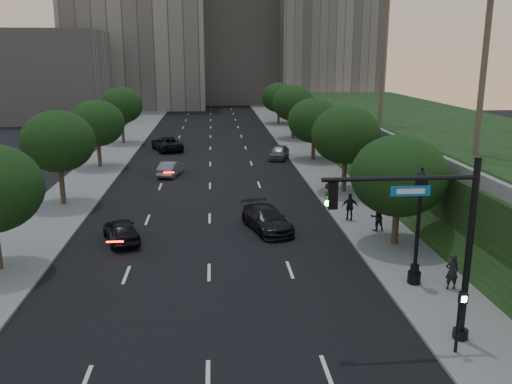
{
  "coord_description": "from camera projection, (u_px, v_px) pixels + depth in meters",
  "views": [
    {
      "loc": [
        0.33,
        -19.83,
        10.42
      ],
      "look_at": [
        2.45,
        6.73,
        3.6
      ],
      "focal_mm": 38.0,
      "sensor_mm": 36.0,
      "label": 1
    }
  ],
  "objects": [
    {
      "name": "pedestrian_a",
      "position": [
        452.0,
        272.0,
        24.19
      ],
      "size": [
        0.6,
        0.4,
        1.65
      ],
      "primitive_type": "imported",
      "rotation": [
        0.0,
        0.0,
        3.14
      ],
      "color": "black",
      "rests_on": "sidewalk_right"
    },
    {
      "name": "sedan_near_right",
      "position": [
        267.0,
        219.0,
        32.75
      ],
      "size": [
        3.26,
        5.26,
        1.42
      ],
      "primitive_type": "imported",
      "rotation": [
        0.0,
        0.0,
        0.28
      ],
      "color": "black",
      "rests_on": "ground"
    },
    {
      "name": "tree_right_d",
      "position": [
        293.0,
        103.0,
        66.78
      ],
      "size": [
        5.2,
        5.2,
        6.74
      ],
      "color": "#38281C",
      "rests_on": "ground"
    },
    {
      "name": "pedestrian_b",
      "position": [
        377.0,
        217.0,
        32.25
      ],
      "size": [
        0.93,
        0.77,
        1.71
      ],
      "primitive_type": "imported",
      "rotation": [
        0.0,
        0.0,
        3.3
      ],
      "color": "black",
      "rests_on": "sidewalk_right"
    },
    {
      "name": "pedestrian_signal",
      "position": [
        460.0,
        316.0,
        18.82
      ],
      "size": [
        0.3,
        0.33,
        2.5
      ],
      "color": "black",
      "rests_on": "ground"
    },
    {
      "name": "office_block_right",
      "position": [
        325.0,
        16.0,
        111.81
      ],
      "size": [
        20.0,
        22.0,
        36.0
      ],
      "primitive_type": "cube",
      "color": "gray",
      "rests_on": "ground"
    },
    {
      "name": "pedestrian_c",
      "position": [
        350.0,
        207.0,
        34.21
      ],
      "size": [
        1.08,
        0.57,
        1.76
      ],
      "primitive_type": "imported",
      "rotation": [
        0.0,
        0.0,
        3.0
      ],
      "color": "black",
      "rests_on": "sidewalk_right"
    },
    {
      "name": "office_block_mid",
      "position": [
        237.0,
        41.0,
        117.46
      ],
      "size": [
        22.0,
        18.0,
        26.0
      ],
      "primitive_type": "cube",
      "color": "gray",
      "rests_on": "ground"
    },
    {
      "name": "embankment",
      "position": [
        448.0,
        148.0,
        49.96
      ],
      "size": [
        18.0,
        90.0,
        4.0
      ],
      "primitive_type": "cube",
      "color": "black",
      "rests_on": "ground"
    },
    {
      "name": "office_block_filler",
      "position": [
        45.0,
        76.0,
        85.57
      ],
      "size": [
        18.0,
        16.0,
        14.0
      ],
      "primitive_type": "cube",
      "color": "gray",
      "rests_on": "ground"
    },
    {
      "name": "sedan_mid_left",
      "position": [
        171.0,
        168.0,
        47.49
      ],
      "size": [
        2.2,
        4.19,
        1.31
      ],
      "primitive_type": "imported",
      "rotation": [
        0.0,
        0.0,
        2.93
      ],
      "color": "slate",
      "rests_on": "ground"
    },
    {
      "name": "street_lamp",
      "position": [
        418.0,
        232.0,
        24.38
      ],
      "size": [
        0.64,
        0.64,
        5.62
      ],
      "color": "black",
      "rests_on": "ground"
    },
    {
      "name": "office_block_left",
      "position": [
        137.0,
        24.0,
        105.51
      ],
      "size": [
        26.0,
        20.0,
        32.0
      ],
      "primitive_type": "cube",
      "color": "gray",
      "rests_on": "ground"
    },
    {
      "name": "sedan_far_right",
      "position": [
        279.0,
        152.0,
        55.09
      ],
      "size": [
        2.78,
        4.43,
        1.41
      ],
      "primitive_type": "imported",
      "rotation": [
        0.0,
        0.0,
        -0.29
      ],
      "color": "#5B5D63",
      "rests_on": "ground"
    },
    {
      "name": "sedan_near_left",
      "position": [
        121.0,
        230.0,
        30.73
      ],
      "size": [
        2.87,
        4.37,
        1.38
      ],
      "primitive_type": "imported",
      "rotation": [
        0.0,
        0.0,
        3.47
      ],
      "color": "black",
      "rests_on": "ground"
    },
    {
      "name": "tree_left_b",
      "position": [
        58.0,
        141.0,
        37.16
      ],
      "size": [
        5.0,
        5.0,
        6.71
      ],
      "color": "#38281C",
      "rests_on": "ground"
    },
    {
      "name": "tree_left_d",
      "position": [
        121.0,
        105.0,
        63.24
      ],
      "size": [
        5.0,
        5.0,
        6.71
      ],
      "color": "#38281C",
      "rests_on": "ground"
    },
    {
      "name": "tree_right_a",
      "position": [
        399.0,
        176.0,
        29.24
      ],
      "size": [
        5.2,
        5.2,
        6.24
      ],
      "color": "#38281C",
      "rests_on": "ground"
    },
    {
      "name": "tree_right_e",
      "position": [
        279.0,
        98.0,
        81.38
      ],
      "size": [
        5.2,
        5.2,
        6.24
      ],
      "color": "#38281C",
      "rests_on": "ground"
    },
    {
      "name": "tree_left_c",
      "position": [
        97.0,
        123.0,
        49.81
      ],
      "size": [
        5.0,
        5.0,
        6.34
      ],
      "color": "#38281C",
      "rests_on": "ground"
    },
    {
      "name": "sedan_far_left",
      "position": [
        167.0,
        143.0,
        59.93
      ],
      "size": [
        4.22,
        6.14,
        1.56
      ],
      "primitive_type": "imported",
      "rotation": [
        0.0,
        0.0,
        3.46
      ],
      "color": "black",
      "rests_on": "ground"
    },
    {
      "name": "ground",
      "position": [
        209.0,
        321.0,
        21.71
      ],
      "size": [
        160.0,
        160.0,
        0.0
      ],
      "primitive_type": "plane",
      "color": "black",
      "rests_on": "ground"
    },
    {
      "name": "traffic_signal_mast",
      "position": [
        439.0,
        250.0,
        19.19
      ],
      "size": [
        5.68,
        0.56,
        7.0
      ],
      "color": "black",
      "rests_on": "ground"
    },
    {
      "name": "tree_right_b",
      "position": [
        346.0,
        135.0,
        40.7
      ],
      "size": [
        5.2,
        5.2,
        6.74
      ],
      "color": "#38281C",
      "rests_on": "ground"
    },
    {
      "name": "tree_right_c",
      "position": [
        314.0,
        121.0,
        53.38
      ],
      "size": [
        5.2,
        5.2,
        6.24
      ],
      "color": "#38281C",
      "rests_on": "ground"
    },
    {
      "name": "parapet_wall",
      "position": [
        359.0,
        123.0,
        48.72
      ],
      "size": [
        0.35,
        90.0,
        0.7
      ],
      "primitive_type": "cube",
      "color": "slate",
      "rests_on": "embankment"
    },
    {
      "name": "road_surface",
      "position": [
        210.0,
        168.0,
        50.68
      ],
      "size": [
        16.0,
        140.0,
        0.02
      ],
      "primitive_type": "cube",
      "color": "black",
      "rests_on": "ground"
    },
    {
      "name": "sidewalk_right",
      "position": [
        318.0,
        166.0,
        51.46
      ],
      "size": [
        4.5,
        140.0,
        0.15
      ],
      "primitive_type": "cube",
      "color": "slate",
      "rests_on": "ground"
    },
    {
      "name": "sidewalk_left",
      "position": [
        99.0,
        169.0,
        49.87
      ],
      "size": [
        4.5,
        140.0,
        0.15
      ],
      "primitive_type": "cube",
      "color": "slate",
      "rests_on": "ground"
    }
  ]
}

